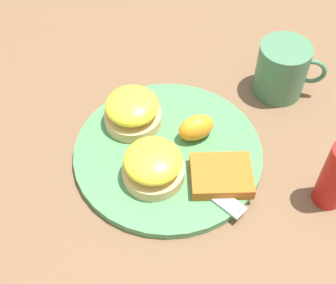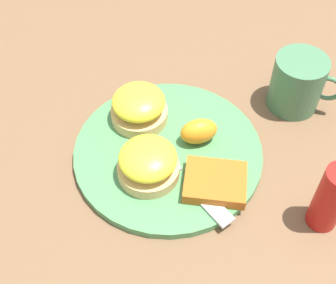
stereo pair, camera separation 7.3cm
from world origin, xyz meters
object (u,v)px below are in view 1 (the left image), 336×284
sandwich_benedict_right (153,165)px  fork (188,173)px  hashbrown_patty (221,175)px  cup (282,70)px  sandwich_benedict_left (132,110)px  orange_wedge (196,128)px

sandwich_benedict_right → fork: 0.06m
hashbrown_patty → cup: (0.07, 0.23, 0.03)m
sandwich_benedict_left → hashbrown_patty: bearing=-28.4°
sandwich_benedict_right → hashbrown_patty: size_ratio=1.03×
sandwich_benedict_left → hashbrown_patty: sandwich_benedict_left is taller
sandwich_benedict_left → cup: (0.23, 0.14, 0.01)m
orange_wedge → fork: 0.08m
sandwich_benedict_left → sandwich_benedict_right: (0.06, -0.10, 0.00)m
orange_wedge → fork: (0.00, -0.08, -0.02)m
sandwich_benedict_left → cup: cup is taller
hashbrown_patty → sandwich_benedict_right: bearing=-171.9°
orange_wedge → cup: (0.13, 0.15, 0.01)m
sandwich_benedict_right → sandwich_benedict_left: bearing=119.8°
hashbrown_patty → orange_wedge: 0.09m
sandwich_benedict_right → cup: 0.30m
sandwich_benedict_right → fork: (0.05, 0.01, -0.03)m
sandwich_benedict_left → fork: size_ratio=0.44×
sandwich_benedict_right → orange_wedge: size_ratio=1.58×
sandwich_benedict_left → sandwich_benedict_right: same height
fork → cup: size_ratio=1.79×
orange_wedge → cup: cup is taller
fork → cup: bearing=61.2°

